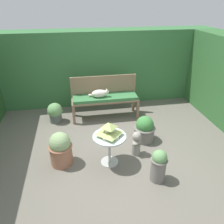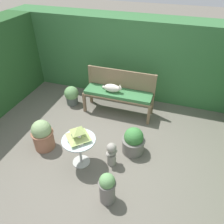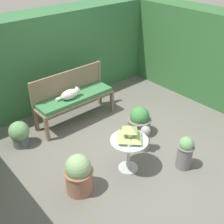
{
  "view_description": "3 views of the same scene",
  "coord_description": "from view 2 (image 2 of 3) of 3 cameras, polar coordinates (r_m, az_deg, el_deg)",
  "views": [
    {
      "loc": [
        -0.66,
        -3.52,
        2.67
      ],
      "look_at": [
        0.02,
        0.27,
        0.63
      ],
      "focal_mm": 35.0,
      "sensor_mm": 36.0,
      "label": 1
    },
    {
      "loc": [
        1.23,
        -2.83,
        3.14
      ],
      "look_at": [
        0.09,
        0.59,
        0.47
      ],
      "focal_mm": 35.0,
      "sensor_mm": 36.0,
      "label": 2
    },
    {
      "loc": [
        -2.54,
        -2.83,
        3.16
      ],
      "look_at": [
        0.17,
        0.3,
        0.57
      ],
      "focal_mm": 45.0,
      "sensor_mm": 36.0,
      "label": 3
    }
  ],
  "objects": [
    {
      "name": "pagoda_birdhouse",
      "position": [
        3.67,
        -8.87,
        -5.85
      ],
      "size": [
        0.36,
        0.36,
        0.26
      ],
      "color": "silver",
      "rests_on": "patio_table"
    },
    {
      "name": "foliage_hedge_back",
      "position": [
        5.76,
        4.94,
        14.3
      ],
      "size": [
        6.4,
        0.75,
        1.93
      ],
      "primitive_type": "cube",
      "color": "#38703D",
      "rests_on": "ground"
    },
    {
      "name": "ground",
      "position": [
        4.4,
        -3.52,
        -9.0
      ],
      "size": [
        30.0,
        30.0,
        0.0
      ],
      "primitive_type": "plane",
      "color": "#666056"
    },
    {
      "name": "potted_plant_bench_left",
      "position": [
        5.52,
        -10.5,
        4.33
      ],
      "size": [
        0.35,
        0.35,
        0.48
      ],
      "color": "#4C5651",
      "rests_on": "ground"
    },
    {
      "name": "potted_plant_patio_mid",
      "position": [
        3.44,
        -1.25,
        -19.1
      ],
      "size": [
        0.27,
        0.27,
        0.58
      ],
      "color": "slate",
      "rests_on": "ground"
    },
    {
      "name": "garden_bench",
      "position": [
        4.99,
        1.62,
        4.52
      ],
      "size": [
        1.6,
        0.47,
        0.57
      ],
      "color": "#7F664C",
      "rests_on": "ground"
    },
    {
      "name": "patio_table",
      "position": [
        3.84,
        -8.55,
        -8.45
      ],
      "size": [
        0.58,
        0.58,
        0.58
      ],
      "color": "#B7B7B2",
      "rests_on": "ground"
    },
    {
      "name": "potted_plant_bench_right",
      "position": [
        4.38,
        -17.67,
        -5.7
      ],
      "size": [
        0.43,
        0.43,
        0.63
      ],
      "color": "#9E664C",
      "rests_on": "ground"
    },
    {
      "name": "bench_backrest",
      "position": [
        5.05,
        2.39,
        8.06
      ],
      "size": [
        1.6,
        0.06,
        1.01
      ],
      "color": "#7F664C",
      "rests_on": "ground"
    },
    {
      "name": "potted_plant_table_near",
      "position": [
        4.15,
        5.6,
        -7.59
      ],
      "size": [
        0.45,
        0.45,
        0.55
      ],
      "color": "slate",
      "rests_on": "ground"
    },
    {
      "name": "cat",
      "position": [
        4.91,
        0.07,
        6.27
      ],
      "size": [
        0.48,
        0.2,
        0.21
      ],
      "rotation": [
        0.0,
        0.0,
        0.01
      ],
      "color": "silver",
      "rests_on": "garden_bench"
    },
    {
      "name": "garden_bust",
      "position": [
        3.91,
        -0.13,
        -10.79
      ],
      "size": [
        0.25,
        0.28,
        0.49
      ],
      "rotation": [
        0.0,
        0.0,
        1.0
      ],
      "color": "gray",
      "rests_on": "ground"
    }
  ]
}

